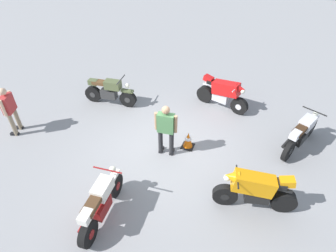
% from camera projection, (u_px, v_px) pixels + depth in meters
% --- Properties ---
extents(ground_plane, '(40.00, 40.00, 0.00)m').
position_uv_depth(ground_plane, '(164.00, 149.00, 8.44)').
color(ground_plane, gray).
extents(motorcycle_orange_sportbike, '(1.94, 0.79, 1.14)m').
position_uv_depth(motorcycle_orange_sportbike, '(256.00, 190.00, 6.49)').
color(motorcycle_orange_sportbike, black).
rests_on(motorcycle_orange_sportbike, ground).
extents(motorcycle_cream_vintage, '(0.70, 1.96, 1.07)m').
position_uv_depth(motorcycle_cream_vintage, '(101.00, 203.00, 6.33)').
color(motorcycle_cream_vintage, black).
rests_on(motorcycle_cream_vintage, ground).
extents(motorcycle_red_sportbike, '(1.93, 0.84, 1.14)m').
position_uv_depth(motorcycle_red_sportbike, '(223.00, 93.00, 9.82)').
color(motorcycle_red_sportbike, black).
rests_on(motorcycle_red_sportbike, ground).
extents(motorcycle_silver_cruiser, '(1.02, 1.96, 1.09)m').
position_uv_depth(motorcycle_silver_cruiser, '(301.00, 134.00, 8.19)').
color(motorcycle_silver_cruiser, black).
rests_on(motorcycle_silver_cruiser, ground).
extents(motorcycle_olive_vintage, '(1.96, 0.70, 1.07)m').
position_uv_depth(motorcycle_olive_vintage, '(110.00, 92.00, 10.08)').
color(motorcycle_olive_vintage, black).
rests_on(motorcycle_olive_vintage, ground).
extents(person_in_green_shirt, '(0.64, 0.34, 1.65)m').
position_uv_depth(person_in_green_shirt, '(166.00, 128.00, 7.73)').
color(person_in_green_shirt, '#262628').
rests_on(person_in_green_shirt, ground).
extents(person_in_red_shirt, '(0.42, 0.62, 1.60)m').
position_uv_depth(person_in_red_shirt, '(10.00, 109.00, 8.52)').
color(person_in_red_shirt, gray).
rests_on(person_in_red_shirt, ground).
extents(traffic_cone, '(0.36, 0.36, 0.53)m').
position_uv_depth(traffic_cone, '(188.00, 140.00, 8.36)').
color(traffic_cone, black).
rests_on(traffic_cone, ground).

